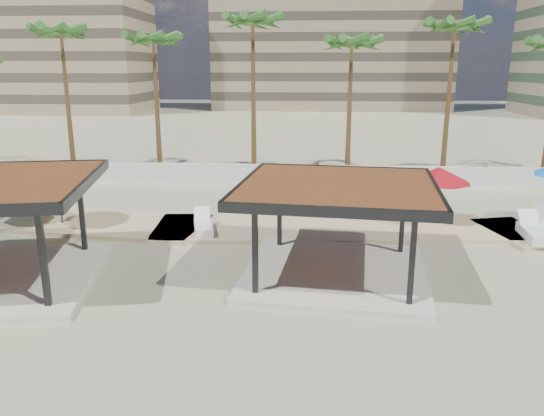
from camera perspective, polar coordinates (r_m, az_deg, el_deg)
The scene contains 15 objects.
ground at distance 16.46m, azimuth 1.93°, elevation -9.48°, with size 200.00×200.00×0.00m, color tan.
promenade at distance 23.68m, azimuth 7.42°, elevation -1.74°, with size 44.45×7.97×0.24m.
boundary_wall at distance 31.60m, azimuth 2.95°, elevation 3.58°, with size 56.00×0.30×1.20m, color silver.
building_west at distance 93.60m, azimuth -24.52°, elevation 18.83°, with size 34.00×16.00×32.40m.
building_mid at distance 93.35m, azimuth 6.39°, elevation 19.41°, with size 38.00×16.00×30.40m.
pavilion_central at distance 17.56m, azimuth 6.97°, elevation -1.38°, with size 6.93×6.93×3.19m.
umbrella_b at distance 24.13m, azimuth -22.11°, elevation 3.58°, with size 3.68×3.68×2.71m.
umbrella_c at distance 23.89m, azimuth 17.51°, elevation 3.40°, with size 3.36×3.36×2.48m.
lounger_a at distance 22.21m, azimuth -7.40°, elevation -2.01°, with size 1.19×2.25×0.81m.
lounger_d at distance 23.61m, azimuth 26.33°, elevation -2.40°, with size 0.97×2.44×0.90m.
palm_b at distance 37.11m, azimuth -21.72°, elevation 16.64°, with size 3.00×3.00×9.76m.
palm_c at distance 34.44m, azimuth -12.63°, elevation 16.73°, with size 3.00×3.00×9.26m.
palm_d at distance 34.14m, azimuth -2.08°, elevation 18.78°, with size 3.00×3.00×10.34m.
palm_e at distance 33.50m, azimuth 8.56°, elevation 16.60°, with size 3.00×3.00×9.03m.
palm_f at distance 34.71m, azimuth 19.00°, elevation 17.44°, with size 3.00×3.00×10.00m.
Camera 1 is at (0.47, -14.98, 6.79)m, focal length 35.00 mm.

